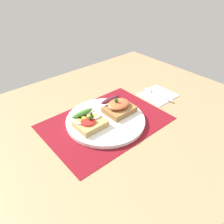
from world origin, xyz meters
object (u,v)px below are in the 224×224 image
(sandwich_salmon, at_px, (118,106))
(plate, at_px, (106,120))
(fork, at_px, (157,94))
(napkin, at_px, (158,95))
(sandwich_egg_tomato, at_px, (89,122))

(sandwich_salmon, bearing_deg, plate, -172.34)
(sandwich_salmon, xyz_separation_m, fork, (0.22, -0.01, -0.03))
(plate, xyz_separation_m, napkin, (0.29, 0.00, -0.01))
(sandwich_egg_tomato, xyz_separation_m, sandwich_salmon, (0.13, 0.00, 0.00))
(plate, relative_size, fork, 1.87)
(sandwich_salmon, relative_size, fork, 0.70)
(sandwich_egg_tomato, height_order, fork, sandwich_egg_tomato)
(napkin, bearing_deg, sandwich_salmon, 177.97)
(napkin, relative_size, fork, 0.90)
(fork, bearing_deg, plate, -179.65)
(plate, height_order, sandwich_egg_tomato, sandwich_egg_tomato)
(sandwich_salmon, xyz_separation_m, napkin, (0.22, -0.01, -0.03))
(sandwich_egg_tomato, height_order, napkin, sandwich_egg_tomato)
(sandwich_egg_tomato, height_order, sandwich_salmon, sandwich_salmon)
(sandwich_egg_tomato, bearing_deg, plate, -6.50)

